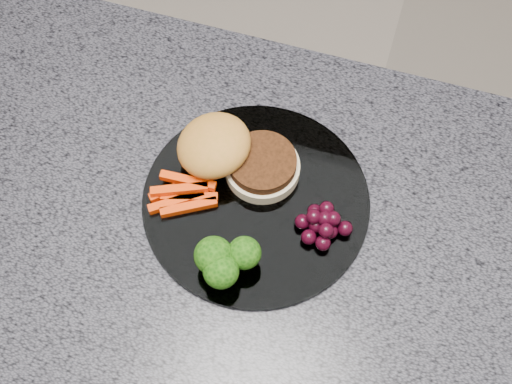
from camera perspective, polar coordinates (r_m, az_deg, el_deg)
island_cabinet at (r=1.23m, az=3.45°, el=-14.67°), size 1.20×0.60×0.86m
countertop at (r=0.80m, az=5.19°, el=-7.51°), size 1.20×0.60×0.04m
plate at (r=0.81m, az=-0.00°, el=-0.75°), size 0.26×0.26×0.01m
burger at (r=0.82m, az=-2.00°, el=3.00°), size 0.15×0.09×0.05m
carrot_sticks at (r=0.81m, az=-5.84°, el=-0.08°), size 0.08×0.07×0.02m
broccoli at (r=0.75m, az=-2.55°, el=-5.46°), size 0.07×0.06×0.05m
grape_bunch at (r=0.79m, az=5.36°, el=-2.55°), size 0.06×0.05×0.03m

